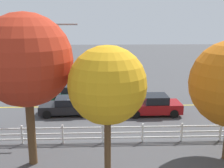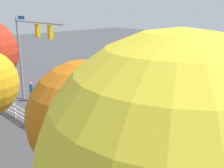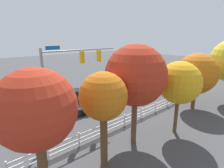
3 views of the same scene
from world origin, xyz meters
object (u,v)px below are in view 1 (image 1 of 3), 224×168
object	(u,v)px
tree_0	(26,60)
car_1	(153,105)
car_2	(76,93)
car_4	(221,93)
car_0	(67,106)
tree_2	(107,85)

from	to	relation	value
tree_0	car_1	bearing A→B (deg)	-136.55
car_1	car_2	world-z (taller)	car_1
car_1	car_4	bearing A→B (deg)	-152.00
car_2	car_4	bearing A→B (deg)	0.18
car_4	car_2	bearing A→B (deg)	176.83
car_2	car_0	bearing A→B (deg)	-95.06
car_1	tree_2	xyz separation A→B (m)	(3.75, 8.47, 3.65)
car_0	car_2	distance (m)	3.66
car_1	car_4	xyz separation A→B (m)	(-7.03, -3.81, -0.09)
car_0	car_4	distance (m)	14.17
car_1	car_2	distance (m)	7.43
car_0	car_1	distance (m)	6.69
car_1	tree_0	xyz separation A→B (m)	(7.52, 7.12, 4.57)
car_4	car_1	bearing A→B (deg)	-154.30
tree_0	tree_2	bearing A→B (deg)	160.31
car_1	tree_0	distance (m)	11.32
car_1	tree_2	world-z (taller)	tree_2
car_2	car_4	size ratio (longest dim) A/B	1.10
car_1	car_4	world-z (taller)	car_1
car_4	tree_2	world-z (taller)	tree_2
car_0	car_2	bearing A→B (deg)	-97.46
car_1	car_4	size ratio (longest dim) A/B	1.02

